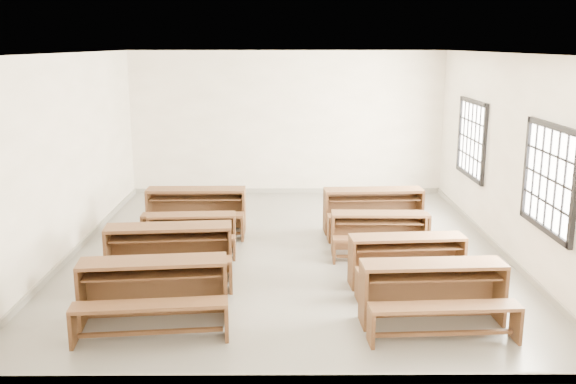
{
  "coord_description": "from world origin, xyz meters",
  "views": [
    {
      "loc": [
        -0.06,
        -10.1,
        3.34
      ],
      "look_at": [
        0.0,
        0.0,
        1.0
      ],
      "focal_mm": 40.0,
      "sensor_mm": 36.0,
      "label": 1
    }
  ],
  "objects_px": {
    "desk_set_5": "(408,258)",
    "desk_set_7": "(374,208)",
    "desk_set_4": "(433,290)",
    "desk_set_6": "(379,230)",
    "desk_set_3": "(196,207)",
    "desk_set_0": "(154,288)",
    "desk_set_1": "(169,249)",
    "desk_set_2": "(192,230)"
  },
  "relations": [
    {
      "from": "desk_set_0",
      "to": "desk_set_1",
      "type": "distance_m",
      "value": 1.48
    },
    {
      "from": "desk_set_1",
      "to": "desk_set_5",
      "type": "xyz_separation_m",
      "value": [
        3.38,
        -0.25,
        -0.05
      ]
    },
    {
      "from": "desk_set_5",
      "to": "desk_set_7",
      "type": "xyz_separation_m",
      "value": [
        -0.12,
        2.64,
        0.04
      ]
    },
    {
      "from": "desk_set_1",
      "to": "desk_set_6",
      "type": "distance_m",
      "value": 3.39
    },
    {
      "from": "desk_set_3",
      "to": "desk_set_2",
      "type": "bearing_deg",
      "value": -86.36
    },
    {
      "from": "desk_set_2",
      "to": "desk_set_4",
      "type": "distance_m",
      "value": 4.33
    },
    {
      "from": "desk_set_5",
      "to": "desk_set_6",
      "type": "distance_m",
      "value": 1.43
    },
    {
      "from": "desk_set_1",
      "to": "desk_set_7",
      "type": "xyz_separation_m",
      "value": [
        3.26,
        2.39,
        -0.01
      ]
    },
    {
      "from": "desk_set_3",
      "to": "desk_set_7",
      "type": "bearing_deg",
      "value": -1.62
    },
    {
      "from": "desk_set_1",
      "to": "desk_set_2",
      "type": "height_order",
      "value": "desk_set_1"
    },
    {
      "from": "desk_set_0",
      "to": "desk_set_2",
      "type": "height_order",
      "value": "desk_set_0"
    },
    {
      "from": "desk_set_3",
      "to": "desk_set_4",
      "type": "relative_size",
      "value": 1.0
    },
    {
      "from": "desk_set_1",
      "to": "desk_set_3",
      "type": "xyz_separation_m",
      "value": [
        0.06,
        2.45,
        -0.01
      ]
    },
    {
      "from": "desk_set_0",
      "to": "desk_set_2",
      "type": "distance_m",
      "value": 2.75
    },
    {
      "from": "desk_set_1",
      "to": "desk_set_5",
      "type": "bearing_deg",
      "value": -9.19
    },
    {
      "from": "desk_set_3",
      "to": "desk_set_1",
      "type": "bearing_deg",
      "value": -91.97
    },
    {
      "from": "desk_set_0",
      "to": "desk_set_7",
      "type": "distance_m",
      "value": 5.01
    },
    {
      "from": "desk_set_3",
      "to": "desk_set_5",
      "type": "distance_m",
      "value": 4.28
    },
    {
      "from": "desk_set_1",
      "to": "desk_set_4",
      "type": "bearing_deg",
      "value": -28.85
    },
    {
      "from": "desk_set_0",
      "to": "desk_set_2",
      "type": "xyz_separation_m",
      "value": [
        0.08,
        2.75,
        -0.09
      ]
    },
    {
      "from": "desk_set_4",
      "to": "desk_set_5",
      "type": "xyz_separation_m",
      "value": [
        -0.07,
        1.28,
        -0.03
      ]
    },
    {
      "from": "desk_set_1",
      "to": "desk_set_7",
      "type": "bearing_deg",
      "value": 31.26
    },
    {
      "from": "desk_set_0",
      "to": "desk_set_7",
      "type": "xyz_separation_m",
      "value": [
        3.19,
        3.87,
        -0.0
      ]
    },
    {
      "from": "desk_set_0",
      "to": "desk_set_6",
      "type": "distance_m",
      "value": 4.08
    },
    {
      "from": "desk_set_3",
      "to": "desk_set_4",
      "type": "xyz_separation_m",
      "value": [
        3.39,
        -3.97,
        -0.01
      ]
    },
    {
      "from": "desk_set_2",
      "to": "desk_set_6",
      "type": "xyz_separation_m",
      "value": [
        3.03,
        -0.11,
        0.03
      ]
    },
    {
      "from": "desk_set_0",
      "to": "desk_set_7",
      "type": "height_order",
      "value": "desk_set_0"
    },
    {
      "from": "desk_set_0",
      "to": "desk_set_6",
      "type": "relative_size",
      "value": 1.21
    },
    {
      "from": "desk_set_4",
      "to": "desk_set_6",
      "type": "distance_m",
      "value": 2.71
    },
    {
      "from": "desk_set_3",
      "to": "desk_set_6",
      "type": "relative_size",
      "value": 1.16
    },
    {
      "from": "desk_set_7",
      "to": "desk_set_0",
      "type": "bearing_deg",
      "value": -132.63
    },
    {
      "from": "desk_set_2",
      "to": "desk_set_5",
      "type": "height_order",
      "value": "desk_set_5"
    },
    {
      "from": "desk_set_1",
      "to": "desk_set_4",
      "type": "height_order",
      "value": "desk_set_1"
    },
    {
      "from": "desk_set_2",
      "to": "desk_set_3",
      "type": "relative_size",
      "value": 0.82
    },
    {
      "from": "desk_set_3",
      "to": "desk_set_4",
      "type": "height_order",
      "value": "desk_set_3"
    },
    {
      "from": "desk_set_0",
      "to": "desk_set_4",
      "type": "bearing_deg",
      "value": -6.84
    },
    {
      "from": "desk_set_5",
      "to": "desk_set_1",
      "type": "bearing_deg",
      "value": 171.33
    },
    {
      "from": "desk_set_3",
      "to": "desk_set_5",
      "type": "xyz_separation_m",
      "value": [
        3.32,
        -2.7,
        -0.04
      ]
    },
    {
      "from": "desk_set_4",
      "to": "desk_set_6",
      "type": "xyz_separation_m",
      "value": [
        -0.27,
        2.69,
        -0.06
      ]
    },
    {
      "from": "desk_set_5",
      "to": "desk_set_6",
      "type": "bearing_deg",
      "value": 93.61
    },
    {
      "from": "desk_set_6",
      "to": "desk_set_7",
      "type": "xyz_separation_m",
      "value": [
        0.08,
        1.22,
        0.07
      ]
    },
    {
      "from": "desk_set_2",
      "to": "desk_set_3",
      "type": "xyz_separation_m",
      "value": [
        -0.09,
        1.17,
        0.09
      ]
    }
  ]
}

